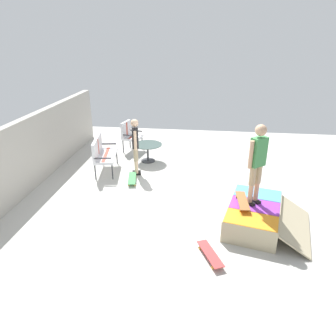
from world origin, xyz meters
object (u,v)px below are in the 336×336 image
object	(u,v)px
person_watching	(135,143)
skate_ramp	(255,215)
patio_table	(148,149)
skateboard_by_bench	(132,178)
person_skater	(257,159)
patio_bench	(102,151)
skateboard_spare	(210,254)
skateboard_on_ramp	(242,201)
patio_chair_near_house	(129,133)

from	to	relation	value
person_watching	skate_ramp	bearing A→B (deg)	-126.61
patio_table	skateboard_by_bench	bearing A→B (deg)	173.89
skate_ramp	person_skater	world-z (taller)	person_skater
person_skater	patio_bench	bearing A→B (deg)	60.82
skateboard_spare	skateboard_on_ramp	world-z (taller)	skateboard_on_ramp
patio_chair_near_house	skateboard_by_bench	distance (m)	2.56
skate_ramp	skateboard_spare	world-z (taller)	skate_ramp
patio_table	skateboard_spare	distance (m)	4.89
person_watching	person_skater	distance (m)	3.73
skate_ramp	patio_table	size ratio (longest dim) A/B	2.28
person_watching	skateboard_on_ramp	distance (m)	3.60
skate_ramp	skateboard_on_ramp	world-z (taller)	skateboard_on_ramp
skate_ramp	patio_bench	xyz separation A→B (m)	(2.33, 4.08, 0.38)
patio_bench	skateboard_on_ramp	world-z (taller)	patio_bench
skateboard_spare	person_skater	bearing A→B (deg)	-33.41
person_skater	skateboard_spare	size ratio (longest dim) A/B	2.09
patio_chair_near_house	skateboard_on_ramp	size ratio (longest dim) A/B	1.26
person_skater	skateboard_by_bench	xyz separation A→B (m)	(1.66, 2.99, -1.38)
patio_chair_near_house	person_skater	distance (m)	5.53
patio_chair_near_house	person_watching	xyz separation A→B (m)	(-1.90, -0.65, 0.32)
skateboard_spare	skateboard_on_ramp	bearing A→B (deg)	-28.03
skate_ramp	patio_table	bearing A→B (deg)	41.71
skate_ramp	patio_table	distance (m)	4.37
patio_chair_near_house	skateboard_by_bench	world-z (taller)	patio_chair_near_house
patio_chair_near_house	skateboard_spare	size ratio (longest dim) A/B	1.26
patio_table	skateboard_by_bench	xyz separation A→B (m)	(-1.51, 0.16, -0.32)
patio_chair_near_house	person_skater	world-z (taller)	person_skater
skateboard_spare	person_watching	bearing A→B (deg)	31.48
person_skater	skateboard_spare	distance (m)	2.08
skate_ramp	patio_bench	size ratio (longest dim) A/B	1.55
person_watching	skateboard_spare	size ratio (longest dim) A/B	2.00
skate_ramp	skateboard_spare	size ratio (longest dim) A/B	2.53
person_watching	skateboard_by_bench	distance (m)	1.00
person_skater	person_watching	bearing A→B (deg)	53.90
skateboard_by_bench	skateboard_spare	size ratio (longest dim) A/B	1.02
patio_chair_near_house	skateboard_spare	world-z (taller)	patio_chair_near_house
patio_table	skateboard_on_ramp	world-z (taller)	same
skate_ramp	skateboard_by_bench	xyz separation A→B (m)	(1.75, 3.07, -0.15)
skate_ramp	skateboard_on_ramp	bearing A→B (deg)	89.85
patio_bench	patio_chair_near_house	size ratio (longest dim) A/B	1.30
patio_chair_near_house	person_skater	size ratio (longest dim) A/B	0.60
patio_bench	skateboard_spare	world-z (taller)	patio_bench
person_watching	person_skater	xyz separation A→B (m)	(-2.18, -2.98, 0.53)
patio_chair_near_house	skateboard_spare	distance (m)	6.08
person_skater	skateboard_spare	world-z (taller)	person_skater
patio_table	person_watching	distance (m)	1.13
patio_bench	skateboard_on_ramp	bearing A→B (deg)	-121.60
person_watching	patio_chair_near_house	bearing A→B (deg)	19.00
skate_ramp	skateboard_on_ramp	distance (m)	0.43
person_watching	skateboard_by_bench	bearing A→B (deg)	178.95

